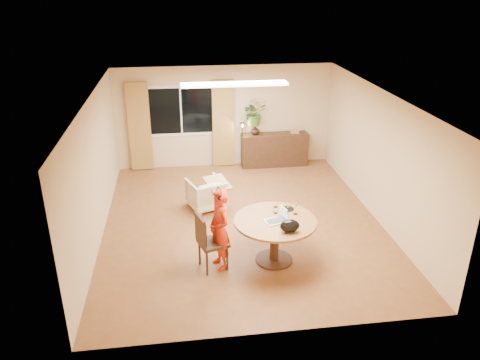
# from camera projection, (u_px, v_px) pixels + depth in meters

# --- Properties ---
(floor) EXTENTS (6.50, 6.50, 0.00)m
(floor) POSITION_uv_depth(u_px,v_px,m) (242.00, 222.00, 9.51)
(floor) COLOR brown
(floor) RESTS_ON ground
(ceiling) EXTENTS (6.50, 6.50, 0.00)m
(ceiling) POSITION_uv_depth(u_px,v_px,m) (243.00, 96.00, 8.48)
(ceiling) COLOR white
(ceiling) RESTS_ON wall_back
(wall_back) EXTENTS (5.50, 0.00, 5.50)m
(wall_back) POSITION_uv_depth(u_px,v_px,m) (225.00, 117.00, 11.95)
(wall_back) COLOR #CCB385
(wall_back) RESTS_ON floor
(wall_left) EXTENTS (0.00, 6.50, 6.50)m
(wall_left) POSITION_uv_depth(u_px,v_px,m) (96.00, 170.00, 8.65)
(wall_left) COLOR #CCB385
(wall_left) RESTS_ON floor
(wall_right) EXTENTS (0.00, 6.50, 6.50)m
(wall_right) POSITION_uv_depth(u_px,v_px,m) (379.00, 156.00, 9.34)
(wall_right) COLOR #CCB385
(wall_right) RESTS_ON floor
(window) EXTENTS (1.70, 0.03, 1.30)m
(window) POSITION_uv_depth(u_px,v_px,m) (181.00, 111.00, 11.72)
(window) COLOR white
(window) RESTS_ON wall_back
(curtain_left) EXTENTS (0.55, 0.08, 2.25)m
(curtain_left) POSITION_uv_depth(u_px,v_px,m) (139.00, 127.00, 11.66)
(curtain_left) COLOR olive
(curtain_left) RESTS_ON wall_back
(curtain_right) EXTENTS (0.55, 0.08, 2.25)m
(curtain_right) POSITION_uv_depth(u_px,v_px,m) (223.00, 124.00, 11.92)
(curtain_right) COLOR olive
(curtain_right) RESTS_ON wall_back
(ceiling_panel) EXTENTS (2.20, 0.35, 0.05)m
(ceiling_panel) POSITION_uv_depth(u_px,v_px,m) (234.00, 84.00, 9.58)
(ceiling_panel) COLOR white
(ceiling_panel) RESTS_ON ceiling
(dining_table) EXTENTS (1.42, 1.42, 0.81)m
(dining_table) POSITION_uv_depth(u_px,v_px,m) (275.00, 229.00, 7.98)
(dining_table) COLOR brown
(dining_table) RESTS_ON floor
(dining_chair) EXTENTS (0.60, 0.57, 1.03)m
(dining_chair) POSITION_uv_depth(u_px,v_px,m) (213.00, 241.00, 7.83)
(dining_chair) COLOR black
(dining_chair) RESTS_ON floor
(child) EXTENTS (0.61, 0.50, 1.43)m
(child) POSITION_uv_depth(u_px,v_px,m) (220.00, 230.00, 7.78)
(child) COLOR #BE320E
(child) RESTS_ON floor
(laptop) EXTENTS (0.43, 0.35, 0.25)m
(laptop) POSITION_uv_depth(u_px,v_px,m) (276.00, 215.00, 7.81)
(laptop) COLOR #B7B7BC
(laptop) RESTS_ON dining_table
(tumbler) EXTENTS (0.10, 0.10, 0.11)m
(tumbler) POSITION_uv_depth(u_px,v_px,m) (276.00, 210.00, 8.12)
(tumbler) COLOR white
(tumbler) RESTS_ON dining_table
(wine_glass) EXTENTS (0.09, 0.09, 0.22)m
(wine_glass) POSITION_uv_depth(u_px,v_px,m) (296.00, 209.00, 8.06)
(wine_glass) COLOR white
(wine_glass) RESTS_ON dining_table
(pot_lid) EXTENTS (0.22, 0.22, 0.03)m
(pot_lid) POSITION_uv_depth(u_px,v_px,m) (288.00, 208.00, 8.26)
(pot_lid) COLOR white
(pot_lid) RESTS_ON dining_table
(handbag) EXTENTS (0.33, 0.21, 0.22)m
(handbag) POSITION_uv_depth(u_px,v_px,m) (290.00, 226.00, 7.49)
(handbag) COLOR black
(handbag) RESTS_ON dining_table
(armchair) EXTENTS (0.91, 0.92, 0.66)m
(armchair) POSITION_uv_depth(u_px,v_px,m) (206.00, 194.00, 9.99)
(armchair) COLOR #C0B198
(armchair) RESTS_ON floor
(throw) EXTENTS (0.63, 0.68, 0.03)m
(throw) POSITION_uv_depth(u_px,v_px,m) (217.00, 179.00, 9.82)
(throw) COLOR beige
(throw) RESTS_ON armchair
(sideboard) EXTENTS (1.73, 0.42, 0.86)m
(sideboard) POSITION_uv_depth(u_px,v_px,m) (274.00, 150.00, 12.23)
(sideboard) COLOR black
(sideboard) RESTS_ON floor
(vase) EXTENTS (0.25, 0.25, 0.25)m
(vase) POSITION_uv_depth(u_px,v_px,m) (255.00, 130.00, 11.95)
(vase) COLOR black
(vase) RESTS_ON sideboard
(bouquet) EXTENTS (0.72, 0.66, 0.66)m
(bouquet) POSITION_uv_depth(u_px,v_px,m) (254.00, 113.00, 11.76)
(bouquet) COLOR #336124
(bouquet) RESTS_ON vase
(book_stack) EXTENTS (0.25, 0.22, 0.09)m
(book_stack) POSITION_uv_depth(u_px,v_px,m) (295.00, 131.00, 12.11)
(book_stack) COLOR #916149
(book_stack) RESTS_ON sideboard
(desk_lamp) EXTENTS (0.18, 0.18, 0.35)m
(desk_lamp) POSITION_uv_depth(u_px,v_px,m) (242.00, 129.00, 11.84)
(desk_lamp) COLOR black
(desk_lamp) RESTS_ON sideboard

